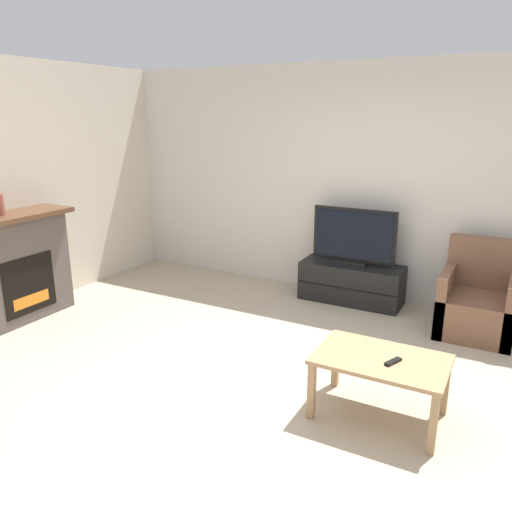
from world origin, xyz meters
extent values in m
plane|color=tan|center=(0.00, 0.00, 0.00)|extent=(24.00, 24.00, 0.00)
cube|color=beige|center=(0.00, 2.38, 1.35)|extent=(12.00, 0.06, 2.70)
cube|color=#564C47|center=(-3.29, -0.10, 0.55)|extent=(0.39, 1.10, 1.10)
cube|color=black|center=(-3.09, -0.10, 0.42)|extent=(0.01, 0.61, 0.60)
cube|color=orange|center=(-3.09, -0.10, 0.25)|extent=(0.01, 0.42, 0.12)
cube|color=brown|center=(-3.26, -0.10, 1.12)|extent=(0.51, 1.22, 0.05)
cube|color=black|center=(-0.33, 2.08, 0.23)|extent=(1.17, 0.45, 0.45)
cube|color=black|center=(-0.33, 1.85, 0.23)|extent=(1.15, 0.01, 0.01)
cube|color=black|center=(-0.33, 2.08, 0.47)|extent=(0.34, 0.18, 0.04)
cube|color=black|center=(-0.33, 2.08, 0.80)|extent=(0.96, 0.03, 0.61)
cube|color=black|center=(-0.33, 2.06, 0.80)|extent=(0.89, 0.01, 0.55)
cube|color=brown|center=(1.04, 1.82, 0.20)|extent=(0.70, 0.76, 0.40)
cube|color=brown|center=(1.04, 2.13, 0.66)|extent=(0.70, 0.14, 0.52)
cube|color=brown|center=(0.74, 1.82, 0.32)|extent=(0.10, 0.76, 0.63)
cube|color=brown|center=(1.34, 1.82, 0.32)|extent=(0.10, 0.76, 0.63)
cube|color=#A37F56|center=(0.57, -0.06, 0.45)|extent=(0.92, 0.59, 0.03)
cube|color=#A37F56|center=(0.15, -0.32, 0.22)|extent=(0.05, 0.05, 0.44)
cube|color=#A37F56|center=(0.98, -0.32, 0.22)|extent=(0.05, 0.05, 0.44)
cube|color=#A37F56|center=(0.15, 0.19, 0.22)|extent=(0.05, 0.05, 0.44)
cube|color=#A37F56|center=(0.98, 0.19, 0.22)|extent=(0.05, 0.05, 0.44)
cube|color=black|center=(0.66, -0.10, 0.48)|extent=(0.10, 0.15, 0.02)
camera|label=1|loc=(1.30, -3.29, 2.13)|focal=35.00mm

